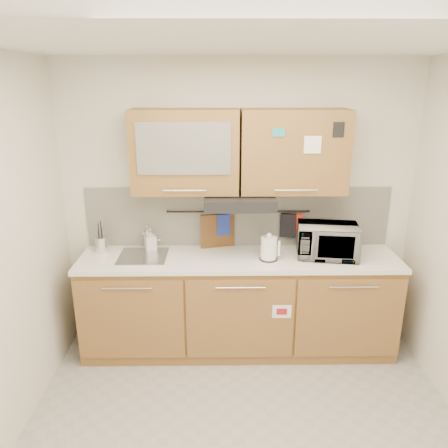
{
  "coord_description": "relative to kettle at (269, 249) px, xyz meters",
  "views": [
    {
      "loc": [
        -0.18,
        -2.38,
        2.4
      ],
      "look_at": [
        -0.14,
        1.05,
        1.27
      ],
      "focal_mm": 35.0,
      "sensor_mm": 36.0,
      "label": 1
    }
  ],
  "objects": [
    {
      "name": "range_hood",
      "position": [
        -0.25,
        0.13,
        0.4
      ],
      "size": [
        0.6,
        0.46,
        0.1
      ],
      "primitive_type": "cube",
      "color": "black",
      "rests_on": "upper_cabinets"
    },
    {
      "name": "wall_back",
      "position": [
        -0.25,
        0.38,
        0.28
      ],
      "size": [
        3.2,
        0.0,
        3.2
      ],
      "primitive_type": "plane",
      "rotation": [
        1.57,
        0.0,
        0.0
      ],
      "color": "silver",
      "rests_on": "ground"
    },
    {
      "name": "cutting_board",
      "position": [
        -0.44,
        0.31,
        0.03
      ],
      "size": [
        0.31,
        0.1,
        0.39
      ],
      "primitive_type": "cube",
      "rotation": [
        0.0,
        0.0,
        0.24
      ],
      "color": "brown",
      "rests_on": "utensil_rail"
    },
    {
      "name": "utensil_rail",
      "position": [
        -0.25,
        0.33,
        0.24
      ],
      "size": [
        1.3,
        0.02,
        0.02
      ],
      "primitive_type": "cylinder",
      "rotation": [
        0.0,
        1.57,
        0.0
      ],
      "color": "black",
      "rests_on": "backsplash"
    },
    {
      "name": "sink",
      "position": [
        -1.1,
        0.08,
        -0.09
      ],
      "size": [
        0.42,
        0.4,
        0.26
      ],
      "color": "silver",
      "rests_on": "countertop"
    },
    {
      "name": "kettle",
      "position": [
        0.0,
        0.0,
        0.0
      ],
      "size": [
        0.18,
        0.16,
        0.25
      ],
      "rotation": [
        0.0,
        0.0,
        -0.17
      ],
      "color": "white",
      "rests_on": "countertop"
    },
    {
      "name": "microwave",
      "position": [
        0.52,
        0.07,
        0.05
      ],
      "size": [
        0.56,
        0.42,
        0.29
      ],
      "primitive_type": "imported",
      "rotation": [
        0.0,
        0.0,
        -0.13
      ],
      "color": "#999999",
      "rests_on": "countertop"
    },
    {
      "name": "base_cabinet",
      "position": [
        -0.25,
        0.07,
        -0.61
      ],
      "size": [
        2.8,
        0.64,
        0.88
      ],
      "color": "olive",
      "rests_on": "floor"
    },
    {
      "name": "countertop",
      "position": [
        -0.25,
        0.07,
        -0.12
      ],
      "size": [
        2.82,
        0.62,
        0.04
      ],
      "primitive_type": "cube",
      "color": "white",
      "rests_on": "base_cabinet"
    },
    {
      "name": "soap_bottle",
      "position": [
        -1.06,
        0.24,
        0.01
      ],
      "size": [
        0.12,
        0.12,
        0.21
      ],
      "primitive_type": "imported",
      "rotation": [
        0.0,
        0.0,
        0.38
      ],
      "color": "#999999",
      "rests_on": "countertop"
    },
    {
      "name": "toaster",
      "position": [
        0.54,
        0.08,
        -0.0
      ],
      "size": [
        0.27,
        0.19,
        0.18
      ],
      "rotation": [
        0.0,
        0.0,
        0.22
      ],
      "color": "black",
      "rests_on": "countertop"
    },
    {
      "name": "backsplash",
      "position": [
        -0.25,
        0.36,
        0.18
      ],
      "size": [
        2.8,
        0.02,
        0.56
      ],
      "primitive_type": "cube",
      "color": "silver",
      "rests_on": "countertop"
    },
    {
      "name": "utensil_crock",
      "position": [
        -1.49,
        0.2,
        -0.02
      ],
      "size": [
        0.14,
        0.14,
        0.29
      ],
      "rotation": [
        0.0,
        0.0,
        -0.22
      ],
      "color": "silver",
      "rests_on": "countertop"
    },
    {
      "name": "ceiling",
      "position": [
        -0.25,
        -1.12,
        1.58
      ],
      "size": [
        3.2,
        3.2,
        0.0
      ],
      "primitive_type": "plane",
      "rotation": [
        3.14,
        0.0,
        0.0
      ],
      "color": "white",
      "rests_on": "wall_back"
    },
    {
      "name": "oven_mitt",
      "position": [
        -0.39,
        0.31,
        0.12
      ],
      "size": [
        0.12,
        0.06,
        0.2
      ],
      "primitive_type": "cube",
      "rotation": [
        0.0,
        0.0,
        0.22
      ],
      "color": "#22339C",
      "rests_on": "utensil_rail"
    },
    {
      "name": "dark_pouch",
      "position": [
        0.21,
        0.31,
        0.11
      ],
      "size": [
        0.15,
        0.08,
        0.22
      ],
      "primitive_type": "cube",
      "rotation": [
        0.0,
        0.0,
        -0.31
      ],
      "color": "black",
      "rests_on": "utensil_rail"
    },
    {
      "name": "floor",
      "position": [
        -0.25,
        -1.12,
        -1.02
      ],
      "size": [
        3.2,
        3.2,
        0.0
      ],
      "primitive_type": "plane",
      "color": "#9E9993",
      "rests_on": "ground"
    },
    {
      "name": "upper_cabinets",
      "position": [
        -0.26,
        0.2,
        0.81
      ],
      "size": [
        1.82,
        0.37,
        0.7
      ],
      "color": "olive",
      "rests_on": "wall_back"
    },
    {
      "name": "pot_holder",
      "position": [
        0.27,
        0.31,
        0.13
      ],
      "size": [
        0.15,
        0.03,
        0.18
      ],
      "primitive_type": "cube",
      "rotation": [
        0.0,
        0.0,
        -0.05
      ],
      "color": "red",
      "rests_on": "utensil_rail"
    }
  ]
}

